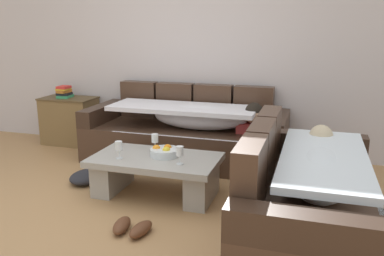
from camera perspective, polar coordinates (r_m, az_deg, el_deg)
The scene contains 13 objects.
ground_plane at distance 3.65m, azimuth -12.71°, elevation -11.84°, with size 14.00×14.00×0.00m, color #AA7D4F.
back_wall at distance 5.26m, azimuth -1.70°, elevation 11.65°, with size 9.00×0.10×2.70m, color beige.
couch_along_wall at distance 4.83m, azimuth -0.50°, elevation -0.83°, with size 2.36×0.92×0.88m.
couch_near_window at distance 3.18m, azimuth 15.97°, elevation -9.45°, with size 0.92×1.91×0.88m.
coffee_table at distance 3.89m, azimuth -5.12°, elevation -6.05°, with size 1.20×0.68×0.38m.
fruit_bowl at distance 3.86m, azimuth -3.90°, elevation -3.33°, with size 0.28×0.28×0.10m.
wine_glass_near_left at distance 3.81m, azimuth -10.27°, elevation -2.58°, with size 0.07×0.07×0.17m.
wine_glass_near_right at distance 3.60m, azimuth -1.74°, elevation -3.37°, with size 0.07×0.07×0.17m.
wine_glass_far_back at distance 4.02m, azimuth -5.24°, elevation -1.53°, with size 0.07×0.07×0.17m.
side_cabinet at distance 5.80m, azimuth -16.81°, elevation 1.00°, with size 0.72×0.44×0.64m.
book_stack_on_cabinet at distance 5.75m, azimuth -17.55°, elevation 4.83°, with size 0.20×0.23×0.16m.
pair_of_shoes at distance 3.30m, azimuth -8.54°, elevation -13.65°, with size 0.33×0.30×0.09m.
crumpled_garment at distance 4.37m, azimuth -14.57°, elevation -6.63°, with size 0.40×0.32×0.12m, color #232328.
Camera 1 is at (1.69, -2.82, 1.58)m, focal length 37.90 mm.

